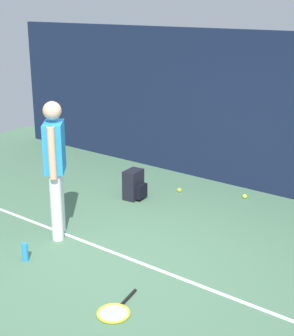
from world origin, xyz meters
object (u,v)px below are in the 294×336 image
at_px(backpack, 134,185).
at_px(tennis_ball_near_player, 245,196).
at_px(tennis_ball_by_fence, 179,190).
at_px(tennis_player, 55,162).
at_px(tennis_racket, 115,312).
at_px(water_bottle, 25,252).

relative_size(backpack, tennis_ball_near_player, 6.67).
bearing_deg(tennis_ball_by_fence, tennis_player, -98.92).
bearing_deg(tennis_player, tennis_racket, -157.37).
xyz_separation_m(tennis_racket, backpack, (-1.71, 2.39, 0.20)).
bearing_deg(tennis_racket, water_bottle, -107.39).
height_order(tennis_player, backpack, tennis_player).
height_order(tennis_player, tennis_racket, tennis_player).
xyz_separation_m(tennis_ball_by_fence, water_bottle, (-0.15, -2.87, 0.07)).
distance_m(tennis_racket, water_bottle, 1.49).
bearing_deg(water_bottle, tennis_ball_near_player, 71.71).
bearing_deg(tennis_racket, tennis_ball_near_player, 175.08).
height_order(tennis_racket, tennis_ball_by_fence, tennis_ball_by_fence).
bearing_deg(backpack, tennis_ball_near_player, -58.40).
relative_size(tennis_racket, backpack, 1.44).
relative_size(backpack, tennis_ball_by_fence, 6.67).
bearing_deg(water_bottle, tennis_racket, -5.73).
relative_size(tennis_ball_by_fence, water_bottle, 0.31).
xyz_separation_m(tennis_ball_near_player, water_bottle, (-1.07, -3.25, 0.07)).
xyz_separation_m(tennis_racket, water_bottle, (-1.48, 0.15, 0.09)).
relative_size(tennis_ball_near_player, water_bottle, 0.31).
distance_m(tennis_ball_near_player, water_bottle, 3.42).
xyz_separation_m(tennis_player, backpack, (-0.04, 1.55, -0.76)).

